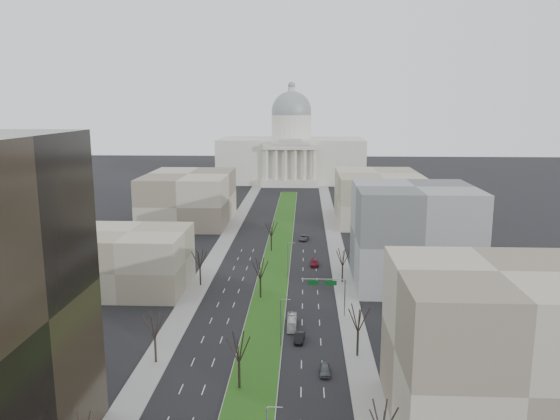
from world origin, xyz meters
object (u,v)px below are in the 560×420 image
(box_van, at_px, (292,322))
(car_grey_far, at_px, (304,238))
(car_red, at_px, (314,263))
(car_grey_near, at_px, (325,370))
(car_black, at_px, (299,337))

(box_van, bearing_deg, car_grey_far, 87.89)
(car_red, distance_m, box_van, 42.02)
(car_grey_near, relative_size, car_grey_far, 0.77)
(car_red, bearing_deg, car_grey_far, 96.56)
(car_black, distance_m, car_red, 48.31)
(car_red, xyz_separation_m, box_van, (-5.06, -41.71, 0.28))
(car_black, bearing_deg, car_grey_near, -64.94)
(car_grey_near, bearing_deg, car_grey_far, 92.19)
(car_black, bearing_deg, box_van, 109.29)
(car_black, distance_m, box_van, 6.66)
(car_black, relative_size, car_grey_far, 0.82)
(car_grey_near, xyz_separation_m, box_van, (-5.83, 18.65, 0.30))
(car_red, bearing_deg, car_black, -93.64)
(car_black, xyz_separation_m, car_grey_far, (0.54, 76.12, 0.02))
(car_grey_near, height_order, car_red, car_red)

